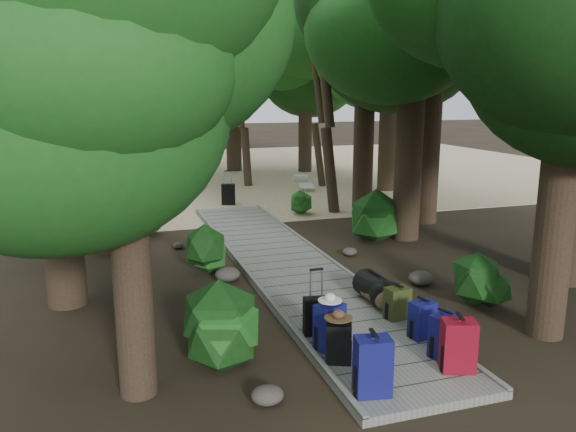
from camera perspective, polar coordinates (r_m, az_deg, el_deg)
name	(u,v)px	position (r m, az deg, el deg)	size (l,w,h in m)	color
ground	(300,280)	(11.24, 1.26, -6.56)	(120.00, 120.00, 0.00)	black
sand_beach	(188,174)	(26.53, -10.14, 4.27)	(40.00, 22.00, 0.02)	#CDB28A
boardwalk	(285,263)	(12.12, -0.29, -4.83)	(2.00, 12.00, 0.12)	slate
backpack_left_a	(373,363)	(6.93, 8.61, -14.58)	(0.42, 0.30, 0.79)	navy
backpack_left_b	(339,341)	(7.66, 5.18, -12.52)	(0.33, 0.24, 0.61)	black
backpack_left_c	(330,324)	(8.01, 4.24, -10.88)	(0.39, 0.28, 0.73)	navy
backpack_right_a	(458,343)	(7.71, 16.92, -12.23)	(0.42, 0.30, 0.76)	maroon
backpack_right_b	(444,333)	(8.06, 15.58, -11.42)	(0.37, 0.26, 0.67)	navy
backpack_right_c	(422,318)	(8.57, 13.50, -10.03)	(0.36, 0.25, 0.61)	navy
backpack_right_d	(397,301)	(9.19, 11.05, -8.50)	(0.37, 0.27, 0.57)	#2D3614
duffel_right_khaki	(378,293)	(9.77, 9.15, -7.71)	(0.39, 0.58, 0.39)	brown
duffel_right_black	(375,287)	(9.91, 8.78, -7.18)	(0.46, 0.74, 0.46)	black
suitcase_on_boardwalk	(316,316)	(8.47, 2.86, -10.11)	(0.37, 0.20, 0.57)	black
lone_suitcase_on_sand	(228,194)	(18.76, -6.08, 2.21)	(0.44, 0.25, 0.69)	black
hat_brown	(338,314)	(7.55, 5.14, -9.91)	(0.38, 0.38, 0.11)	#51351E
hat_white	(330,297)	(7.80, 4.30, -8.20)	(0.34, 0.34, 0.11)	silver
kayak	(98,193)	(21.00, -18.72, 2.20)	(0.72, 3.28, 0.33)	red
sun_lounger	(306,183)	(21.53, 1.88, 3.36)	(0.53, 1.64, 0.53)	silver
tree_right_a	(571,72)	(8.98, 26.79, 12.92)	(4.71, 4.71, 7.86)	black
tree_right_c	(414,40)	(14.34, 12.66, 17.01)	(5.64, 5.64, 9.76)	black
tree_right_d	(433,12)	(16.50, 14.48, 19.39)	(6.30, 6.30, 11.54)	black
tree_right_e	(366,61)	(18.14, 7.92, 15.36)	(5.15, 5.15, 9.27)	black
tree_right_f	(391,57)	(21.69, 10.41, 15.59)	(5.54, 5.54, 9.89)	black
tree_left_a	(123,127)	(6.61, -16.43, 8.69)	(3.93, 3.93, 6.54)	black
tree_left_b	(44,22)	(10.18, -23.58, 17.64)	(5.28, 5.28, 9.50)	black
tree_left_c	(91,76)	(13.35, -19.34, 13.28)	(4.62, 4.62, 8.03)	black
tree_back_a	(141,77)	(24.99, -14.75, 13.53)	(5.01, 5.01, 8.67)	black
tree_back_b	(232,60)	(27.13, -5.70, 15.49)	(5.78, 5.78, 10.33)	black
tree_back_c	(306,73)	(26.61, 1.79, 14.28)	(5.06, 5.06, 9.10)	black
tree_back_d	(50,79)	(25.13, -23.06, 12.72)	(5.08, 5.08, 8.46)	black
palm_right_a	(337,83)	(17.55, 5.00, 13.27)	(4.62, 4.62, 7.88)	#103B11
palm_right_b	(321,91)	(22.54, 3.34, 12.60)	(3.89, 3.89, 7.51)	#103B11
palm_right_c	(251,98)	(22.65, -3.74, 11.86)	(4.36, 4.36, 6.93)	#103B11
palm_left_a	(65,117)	(15.95, -21.70, 9.36)	(3.83, 3.83, 6.10)	#103B11
rock_left_a	(267,395)	(7.04, -2.10, -17.73)	(0.40, 0.36, 0.22)	#4C473F
rock_left_b	(199,317)	(9.30, -9.07, -10.14)	(0.39, 0.35, 0.21)	#4C473F
rock_left_c	(228,274)	(11.22, -6.15, -5.91)	(0.50, 0.45, 0.28)	#4C473F
rock_left_d	(179,246)	(13.71, -11.06, -2.96)	(0.28, 0.25, 0.15)	#4C473F
rock_right_a	(458,325)	(9.25, 16.84, -10.55)	(0.44, 0.40, 0.24)	#4C473F
rock_right_b	(421,278)	(11.24, 13.34, -6.15)	(0.49, 0.45, 0.27)	#4C473F
rock_right_c	(349,252)	(12.95, 6.26, -3.63)	(0.34, 0.30, 0.19)	#4C473F
shrub_left_a	(222,329)	(7.76, -6.72, -11.29)	(1.20, 1.20, 1.08)	#1A5118
shrub_left_b	(205,252)	(11.76, -8.38, -3.63)	(0.95, 0.95, 0.86)	#1A5118
shrub_left_c	(149,217)	(15.14, -13.98, -0.11)	(1.05, 1.05, 0.94)	#1A5118
shrub_right_a	(481,282)	(10.24, 19.00, -6.34)	(1.06, 1.06, 0.95)	#1A5118
shrub_right_b	(375,217)	(14.29, 8.84, -0.07)	(1.34, 1.34, 1.21)	#1A5118
shrub_right_c	(303,203)	(17.22, 1.49, 1.29)	(0.76, 0.76, 0.68)	#1A5118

